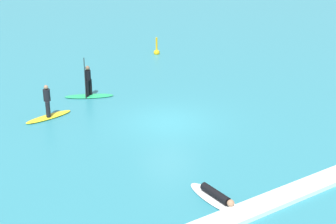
% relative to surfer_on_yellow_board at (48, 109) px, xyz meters
% --- Properties ---
extents(ground_plane, '(120.00, 120.00, 0.00)m').
position_rel_surfer_on_yellow_board_xyz_m(ground_plane, '(4.59, -3.67, -0.44)').
color(ground_plane, teal).
rests_on(ground_plane, ground).
extents(surfer_on_yellow_board, '(2.56, 1.04, 1.68)m').
position_rel_surfer_on_yellow_board_xyz_m(surfer_on_yellow_board, '(0.00, 0.00, 0.00)').
color(surfer_on_yellow_board, yellow).
rests_on(surfer_on_yellow_board, ground_plane).
extents(surfer_on_green_board, '(2.66, 1.84, 2.26)m').
position_rel_surfer_on_yellow_board_xyz_m(surfer_on_green_board, '(2.96, 1.65, -0.01)').
color(surfer_on_green_board, '#23B266').
rests_on(surfer_on_green_board, ground_plane).
extents(surfer_on_white_board, '(0.81, 2.76, 0.40)m').
position_rel_surfer_on_yellow_board_xyz_m(surfer_on_white_board, '(2.00, -10.60, -0.31)').
color(surfer_on_white_board, white).
rests_on(surfer_on_white_board, ground_plane).
extents(marker_buoy, '(0.43, 0.43, 1.30)m').
position_rel_surfer_on_yellow_board_xyz_m(marker_buoy, '(10.84, 7.13, -0.23)').
color(marker_buoy, yellow).
rests_on(marker_buoy, ground_plane).
extents(wave_crest, '(18.83, 0.90, 0.18)m').
position_rel_surfer_on_yellow_board_xyz_m(wave_crest, '(4.59, -11.81, -0.35)').
color(wave_crest, white).
rests_on(wave_crest, ground_plane).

